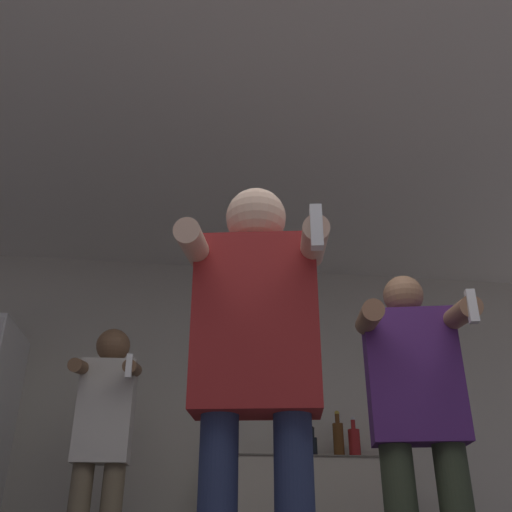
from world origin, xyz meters
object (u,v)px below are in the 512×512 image
Objects in this scene: bottle_short_whiskey at (313,446)px; person_spectator_back at (102,440)px; person_man_side at (419,417)px; person_woman_foreground at (256,358)px; bottle_green_wine at (338,439)px; bottle_dark_rum at (383,444)px; bottle_amber_bourbon at (222,443)px; bottle_brown_liquor at (354,443)px.

person_spectator_back is (-1.44, -0.59, -0.06)m from bottle_short_whiskey.
person_woman_foreground is at bearing -140.19° from person_man_side.
bottle_dark_rum is at bearing 0.00° from bottle_green_wine.
bottle_short_whiskey is at bearing -180.00° from bottle_dark_rum.
bottle_green_wine is 2.66m from person_woman_foreground.
bottle_dark_rum is at bearing 62.63° from person_woman_foreground.
person_man_side is (0.82, 0.68, -0.05)m from person_woman_foreground.
person_spectator_back is at bearing 141.10° from person_man_side.
bottle_amber_bourbon is at bearing 180.00° from bottle_green_wine.
bottle_amber_bourbon is at bearing 37.30° from person_spectator_back.
bottle_brown_liquor is 1.85m from person_spectator_back.
person_spectator_back is (-0.77, -0.59, -0.07)m from bottle_amber_bourbon.
person_man_side reaches higher than bottle_amber_bourbon.
person_spectator_back is at bearing -160.25° from bottle_green_wine.
bottle_amber_bourbon is 0.16× the size of person_man_side.
bottle_green_wine is (0.20, 0.00, 0.05)m from bottle_short_whiskey.
person_woman_foreground reaches higher than bottle_green_wine.
person_spectator_back is at bearing -157.80° from bottle_short_whiskey.
person_spectator_back reaches higher than person_woman_foreground.
bottle_short_whiskey is at bearing -0.00° from bottle_amber_bourbon.
person_spectator_back is (-0.69, 1.90, -0.00)m from person_woman_foreground.
bottle_short_whiskey is 0.14× the size of person_man_side.
bottle_dark_rum is 0.97× the size of bottle_brown_liquor.
person_woman_foreground is (-0.75, -2.48, -0.06)m from bottle_short_whiskey.
bottle_short_whiskey is at bearing 22.20° from person_spectator_back.
bottle_short_whiskey is 0.32m from bottle_brown_liquor.
bottle_green_wine is (0.86, -0.00, 0.04)m from bottle_amber_bourbon.
person_spectator_back reaches higher than bottle_brown_liquor.
bottle_dark_rum is 0.19× the size of person_woman_foreground.
bottle_dark_rum is at bearing 0.00° from bottle_brown_liquor.
bottle_amber_bourbon is 1.95m from person_man_side.
bottle_brown_liquor is (0.32, 0.00, 0.03)m from bottle_short_whiskey.
person_spectator_back reaches higher than bottle_short_whiskey.
bottle_short_whiskey is 0.54m from bottle_dark_rum.
bottle_brown_liquor reaches higher than bottle_short_whiskey.
bottle_amber_bourbon is 2.49m from person_woman_foreground.
bottle_green_wine is 0.12m from bottle_brown_liquor.
bottle_amber_bourbon is 0.74× the size of bottle_green_wine.
person_man_side reaches higher than bottle_short_whiskey.
bottle_dark_rum is 1.87m from person_man_side.
person_spectator_back is at bearing 109.97° from person_woman_foreground.
bottle_dark_rum is 0.34m from bottle_green_wine.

